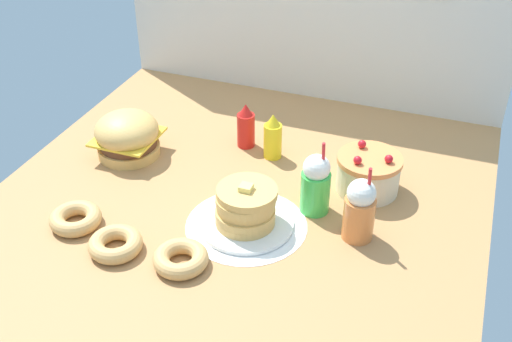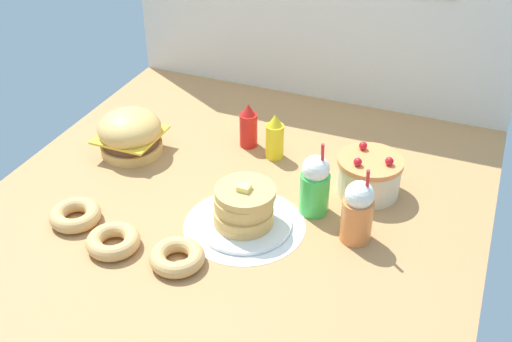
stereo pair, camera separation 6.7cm
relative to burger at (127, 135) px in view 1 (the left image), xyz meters
The scene contains 12 objects.
ground_plane 0.64m from the burger, 19.52° to the right, with size 2.00×2.15×0.02m, color #B27F4C.
doily_mat 0.76m from the burger, 23.69° to the right, with size 0.48×0.48×0.00m, color white.
burger is the anchor object (origin of this frame).
pancake_stack 0.76m from the burger, 23.74° to the right, with size 0.37×0.37×0.19m.
layer_cake 1.09m from the burger, ahead, with size 0.27×0.27×0.20m.
ketchup_bottle 0.54m from the burger, 28.42° to the left, with size 0.08×0.08×0.22m.
mustard_bottle 0.66m from the burger, 18.59° to the left, with size 0.08×0.08×0.22m.
cream_soda_cup 0.92m from the burger, ahead, with size 0.12×0.12×0.33m.
orange_float_cup 1.13m from the burger, 11.06° to the right, with size 0.12×0.12×0.33m.
donut_pink_glaze 0.54m from the burger, 82.85° to the right, with size 0.20×0.20×0.06m.
donut_chocolate 0.68m from the burger, 64.43° to the right, with size 0.20×0.20×0.06m.
donut_vanilla 0.82m from the burger, 47.20° to the right, with size 0.20×0.20×0.06m.
Camera 1 is at (0.80, -1.89, 1.56)m, focal length 44.33 mm.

